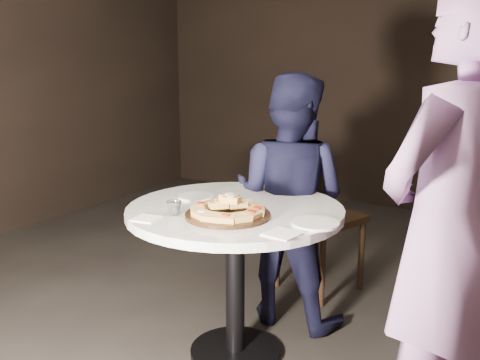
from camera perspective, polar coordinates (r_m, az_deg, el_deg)
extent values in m
cylinder|color=black|center=(3.06, -0.50, -17.76)|extent=(0.49, 0.49, 0.03)
cylinder|color=black|center=(2.88, -0.52, -10.88)|extent=(0.10, 0.10, 0.77)
cylinder|color=silver|center=(2.74, -0.53, -3.30)|extent=(1.12, 1.12, 0.04)
cylinder|color=black|center=(2.56, -1.31, -3.74)|extent=(0.50, 0.50, 0.02)
cube|color=#B88E47|center=(2.53, 1.84, -3.35)|extent=(0.10, 0.11, 0.04)
cylinder|color=#B4220E|center=(2.53, 1.84, -2.96)|extent=(0.05, 0.05, 0.01)
cube|color=#B88E47|center=(2.60, 1.67, -2.94)|extent=(0.11, 0.10, 0.04)
cube|color=#B88E47|center=(2.65, 0.86, -2.60)|extent=(0.10, 0.09, 0.04)
cylinder|color=beige|center=(2.65, 0.86, -2.22)|extent=(0.05, 0.05, 0.01)
cube|color=#B88E47|center=(2.69, -0.41, -2.41)|extent=(0.09, 0.08, 0.04)
cube|color=#B88E47|center=(2.69, -1.85, -2.39)|extent=(0.11, 0.11, 0.04)
cylinder|color=#B4220E|center=(2.69, -1.85, -2.01)|extent=(0.06, 0.06, 0.01)
cube|color=#B88E47|center=(2.66, -3.19, -2.55)|extent=(0.09, 0.10, 0.04)
cube|color=#B88E47|center=(2.62, -4.14, -2.87)|extent=(0.07, 0.09, 0.04)
cylinder|color=#B4220E|center=(2.61, -4.15, -2.48)|extent=(0.04, 0.04, 0.01)
cube|color=#B88E47|center=(2.55, -4.49, -3.27)|extent=(0.11, 0.11, 0.04)
cube|color=#B88E47|center=(2.49, -4.11, -3.69)|extent=(0.11, 0.10, 0.04)
cylinder|color=beige|center=(2.48, -4.12, -3.29)|extent=(0.05, 0.05, 0.01)
cube|color=#B88E47|center=(2.44, -3.04, -4.01)|extent=(0.10, 0.08, 0.04)
cube|color=#B88E47|center=(2.42, -1.52, -4.14)|extent=(0.10, 0.09, 0.04)
cylinder|color=#B4220E|center=(2.42, -1.53, -3.73)|extent=(0.05, 0.05, 0.01)
cube|color=#B88E47|center=(2.43, 0.05, -4.05)|extent=(0.11, 0.11, 0.04)
cube|color=#B88E47|center=(2.47, 1.27, -3.76)|extent=(0.07, 0.09, 0.04)
cylinder|color=#B4220E|center=(2.47, 1.27, -3.35)|extent=(0.04, 0.04, 0.01)
cube|color=#B88E47|center=(2.56, -0.32, -2.56)|extent=(0.10, 0.11, 0.03)
cylinder|color=#2D6B1E|center=(2.55, -0.32, -2.16)|extent=(0.06, 0.06, 0.01)
cube|color=#B88E47|center=(2.59, -1.53, -2.36)|extent=(0.09, 0.11, 0.03)
cylinder|color=beige|center=(2.59, -1.54, -1.97)|extent=(0.05, 0.05, 0.01)
cube|color=#B88E47|center=(2.54, -2.32, -2.69)|extent=(0.11, 0.11, 0.04)
cylinder|color=orange|center=(2.53, -2.33, -2.29)|extent=(0.06, 0.06, 0.01)
cube|color=#B88E47|center=(2.55, -1.13, -1.91)|extent=(0.10, 0.08, 0.04)
cylinder|color=beige|center=(2.55, -1.13, -1.51)|extent=(0.05, 0.05, 0.01)
cube|color=#B88E47|center=(2.52, -0.97, -2.14)|extent=(0.10, 0.08, 0.04)
cylinder|color=beige|center=(2.51, -0.97, -1.74)|extent=(0.05, 0.05, 0.01)
cylinder|color=white|center=(2.92, -4.69, -1.77)|extent=(0.24, 0.24, 0.01)
cylinder|color=white|center=(2.47, 8.05, -4.60)|extent=(0.23, 0.23, 0.01)
imported|color=silver|center=(2.60, -7.04, -2.99)|extent=(0.07, 0.07, 0.07)
cube|color=white|center=(2.57, -9.93, -4.06)|extent=(0.13, 0.13, 0.01)
cube|color=white|center=(2.32, 4.54, -5.75)|extent=(0.16, 0.16, 0.01)
cube|color=black|center=(3.70, 8.55, -3.98)|extent=(0.61, 0.61, 0.05)
cube|color=black|center=(3.46, 6.09, -0.69)|extent=(0.47, 0.20, 0.51)
cylinder|color=black|center=(3.81, 12.81, -7.71)|extent=(0.05, 0.05, 0.51)
cylinder|color=black|center=(4.05, 8.14, -6.26)|extent=(0.05, 0.05, 0.51)
cylinder|color=black|center=(3.51, 8.74, -9.37)|extent=(0.05, 0.05, 0.51)
cylinder|color=black|center=(3.77, 3.98, -7.65)|extent=(0.05, 0.05, 0.51)
imported|color=black|center=(3.19, 5.27, -2.18)|extent=(0.74, 0.58, 1.50)
imported|color=#85639B|center=(2.18, 21.22, -5.14)|extent=(0.68, 0.80, 1.87)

